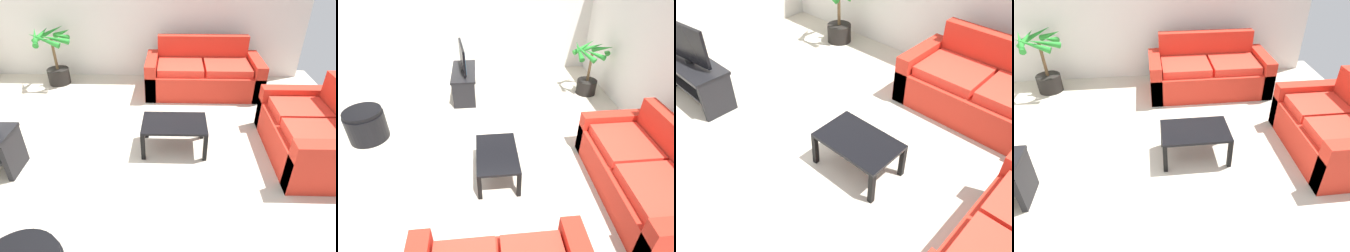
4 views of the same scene
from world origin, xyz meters
TOP-DOWN VIEW (x-y plane):
  - ground_plane at (0.00, 0.00)m, footprint 6.60×6.60m
  - wall_left at (-3.00, 0.00)m, footprint 0.06×6.00m
  - couch_main at (1.10, 2.28)m, footprint 1.94×0.90m
  - tv_stand at (-1.73, 0.10)m, footprint 1.10×0.45m
  - tv at (-1.73, 0.10)m, footprint 0.83×0.15m
  - coffee_table at (0.61, 0.58)m, footprint 0.80×0.52m
  - potted_palm at (-1.57, 2.54)m, footprint 0.74×0.76m
  - ottoman at (-0.42, -1.38)m, footprint 0.59×0.59m

SIDE VIEW (x-z plane):
  - ground_plane at x=0.00m, z-range 0.00..0.00m
  - ottoman at x=-0.42m, z-range 0.00..0.50m
  - couch_main at x=1.10m, z-range -0.15..0.75m
  - coffee_table at x=0.61m, z-range 0.14..0.53m
  - tv_stand at x=-1.73m, z-range 0.08..0.60m
  - potted_palm at x=-1.57m, z-range -0.05..0.99m
  - tv at x=-1.73m, z-range 0.54..1.05m
  - wall_left at x=-3.00m, z-range 0.00..2.70m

